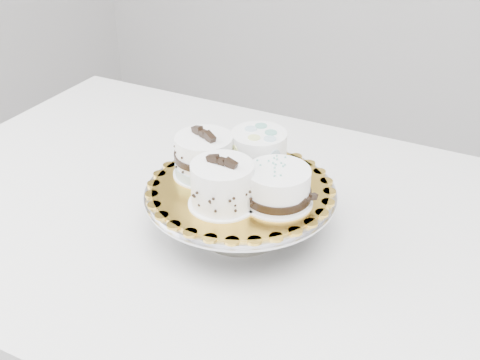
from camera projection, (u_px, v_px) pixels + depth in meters
The scene contains 7 objects.
table at pixel (225, 241), 1.16m from camera, with size 1.37×0.96×0.75m.
cake_stand at pixel (241, 203), 1.04m from camera, with size 0.33×0.33×0.09m.
cake_board at pixel (241, 188), 1.03m from camera, with size 0.30×0.30×0.00m, color gold.
cake_swirl at pixel (222, 186), 0.96m from camera, with size 0.11×0.11×0.09m.
cake_banded at pixel (204, 157), 1.04m from camera, with size 0.13×0.13×0.09m.
cake_dots at pixel (259, 151), 1.06m from camera, with size 0.13×0.13×0.07m.
cake_ribbon at pixel (278, 187), 0.97m from camera, with size 0.13×0.13×0.06m.
Camera 1 is at (0.53, -0.75, 1.38)m, focal length 45.00 mm.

